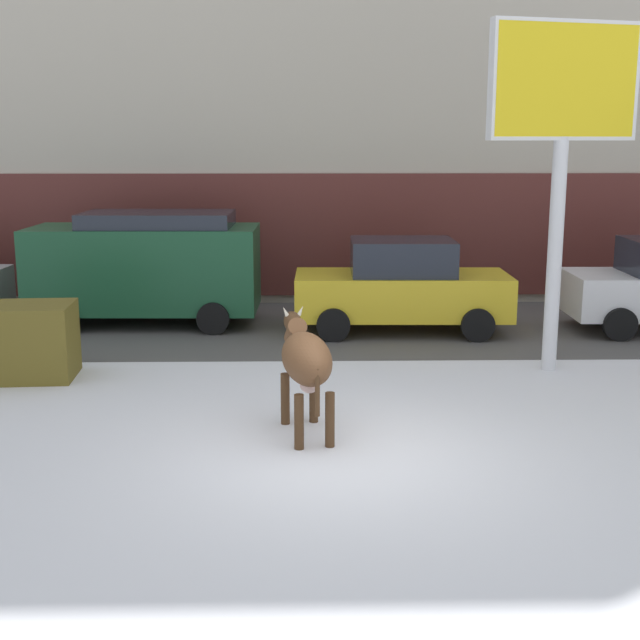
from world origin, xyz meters
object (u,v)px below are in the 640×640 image
pedestrian_by_cars (218,264)px  car_yellow_sedan (402,287)px  billboard (564,103)px  car_darkgreen_van (146,265)px  pedestrian_near_billboard (508,263)px  cow_brown (305,359)px  dumpster (19,341)px

pedestrian_by_cars → car_yellow_sedan: bearing=-40.7°
billboard → car_yellow_sedan: (-2.13, 2.96, -3.41)m
pedestrian_by_cars → billboard: bearing=-46.3°
car_darkgreen_van → pedestrian_near_billboard: car_darkgreen_van is taller
billboard → pedestrian_near_billboard: 7.27m
pedestrian_by_cars → cow_brown: bearing=-77.9°
pedestrian_near_billboard → car_yellow_sedan: bearing=-130.7°
pedestrian_near_billboard → dumpster: bearing=-144.6°
billboard → dumpster: size_ratio=3.27×
car_darkgreen_van → dumpster: car_darkgreen_van is taller
pedestrian_by_cars → dumpster: bearing=-110.8°
cow_brown → pedestrian_by_cars: pedestrian_by_cars is taller
car_yellow_sedan → billboard: bearing=-54.2°
car_darkgreen_van → pedestrian_by_cars: 2.91m
car_darkgreen_van → pedestrian_near_billboard: size_ratio=2.68×
dumpster → billboard: bearing=2.2°
car_darkgreen_van → pedestrian_near_billboard: 8.51m
billboard → car_yellow_sedan: billboard is taller
billboard → pedestrian_near_billboard: bearing=82.9°
cow_brown → car_darkgreen_van: size_ratio=0.42×
car_darkgreen_van → car_yellow_sedan: car_darkgreen_van is taller
dumpster → pedestrian_near_billboard: bearing=35.4°
billboard → car_darkgreen_van: billboard is taller
billboard → car_darkgreen_van: bearing=152.9°
car_yellow_sedan → car_darkgreen_van: bearing=171.4°
cow_brown → billboard: (4.06, 3.07, 3.32)m
car_darkgreen_van → dumpster: 4.33m
pedestrian_near_billboard → dumpster: size_ratio=1.02×
car_darkgreen_van → pedestrian_by_cars: bearing=65.1°
billboard → car_yellow_sedan: 4.99m
cow_brown → pedestrian_by_cars: (-2.02, 9.43, -0.11)m
cow_brown → pedestrian_by_cars: 9.64m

